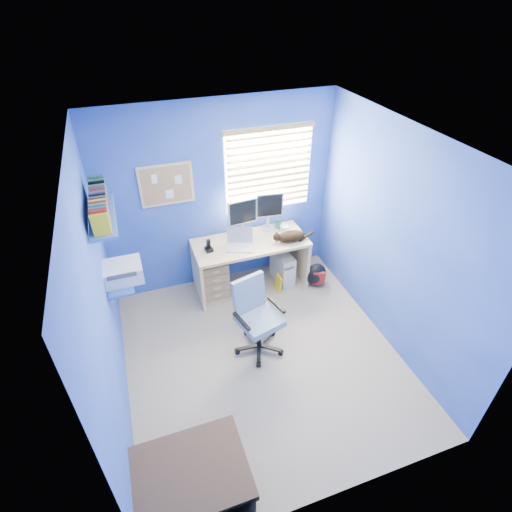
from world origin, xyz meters
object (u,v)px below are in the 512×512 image
object	(u,v)px
laptop	(240,240)
cat	(292,236)
office_chair	(257,325)
desk	(250,264)
tower_pc	(282,267)

from	to	relation	value
laptop	cat	bearing A→B (deg)	14.15
office_chair	desk	bearing A→B (deg)	75.14
cat	desk	bearing A→B (deg)	170.69
cat	tower_pc	xyz separation A→B (m)	(-0.05, 0.13, -0.58)
laptop	tower_pc	world-z (taller)	laptop
desk	office_chair	distance (m)	1.12
cat	laptop	bearing A→B (deg)	-178.44
cat	office_chair	size ratio (longest dim) A/B	0.41
tower_pc	office_chair	distance (m)	1.30
desk	cat	bearing A→B (deg)	-16.25
desk	tower_pc	distance (m)	0.49
laptop	office_chair	bearing A→B (deg)	-77.18
office_chair	laptop	bearing A→B (deg)	83.29
cat	office_chair	xyz separation A→B (m)	(-0.81, -0.93, -0.46)
desk	tower_pc	xyz separation A→B (m)	(0.47, -0.02, -0.14)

